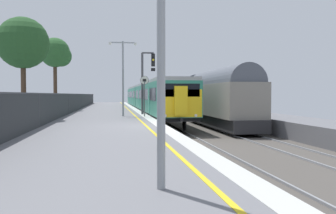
{
  "coord_description": "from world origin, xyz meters",
  "views": [
    {
      "loc": [
        -2.02,
        -17.41,
        1.55
      ],
      "look_at": [
        1.76,
        6.33,
        0.7
      ],
      "focal_mm": 37.76,
      "sensor_mm": 36.0,
      "label": 1
    }
  ],
  "objects_px": {
    "freight_train_adjacent_track": "(174,96)",
    "platform_lamp_near": "(161,2)",
    "background_tree_left": "(24,45)",
    "commuter_train_at_platform": "(147,97)",
    "background_tree_centre": "(57,54)",
    "platform_lamp_mid": "(123,72)",
    "speed_limit_sign": "(144,91)",
    "signal_gantry": "(146,75)"
  },
  "relations": [
    {
      "from": "platform_lamp_mid",
      "to": "background_tree_left",
      "type": "distance_m",
      "value": 6.78
    },
    {
      "from": "platform_lamp_near",
      "to": "background_tree_left",
      "type": "xyz_separation_m",
      "value": [
        -6.13,
        17.33,
        1.59
      ]
    },
    {
      "from": "freight_train_adjacent_track",
      "to": "platform_lamp_near",
      "type": "height_order",
      "value": "platform_lamp_near"
    },
    {
      "from": "platform_lamp_mid",
      "to": "background_tree_centre",
      "type": "xyz_separation_m",
      "value": [
        -6.15,
        10.6,
        2.35
      ]
    },
    {
      "from": "commuter_train_at_platform",
      "to": "background_tree_left",
      "type": "relative_size",
      "value": 6.55
    },
    {
      "from": "platform_lamp_mid",
      "to": "background_tree_left",
      "type": "xyz_separation_m",
      "value": [
        -6.13,
        -2.51,
        1.45
      ]
    },
    {
      "from": "commuter_train_at_platform",
      "to": "platform_lamp_near",
      "type": "height_order",
      "value": "platform_lamp_near"
    },
    {
      "from": "speed_limit_sign",
      "to": "background_tree_left",
      "type": "distance_m",
      "value": 8.3
    },
    {
      "from": "speed_limit_sign",
      "to": "platform_lamp_mid",
      "type": "bearing_deg",
      "value": 153.14
    },
    {
      "from": "platform_lamp_near",
      "to": "background_tree_left",
      "type": "relative_size",
      "value": 0.81
    },
    {
      "from": "commuter_train_at_platform",
      "to": "background_tree_centre",
      "type": "bearing_deg",
      "value": -150.79
    },
    {
      "from": "platform_lamp_near",
      "to": "speed_limit_sign",
      "type": "bearing_deg",
      "value": 85.59
    },
    {
      "from": "commuter_train_at_platform",
      "to": "platform_lamp_mid",
      "type": "relative_size",
      "value": 7.7
    },
    {
      "from": "platform_lamp_near",
      "to": "background_tree_left",
      "type": "distance_m",
      "value": 18.45
    },
    {
      "from": "speed_limit_sign",
      "to": "signal_gantry",
      "type": "bearing_deg",
      "value": 82.6
    },
    {
      "from": "freight_train_adjacent_track",
      "to": "speed_limit_sign",
      "type": "height_order",
      "value": "freight_train_adjacent_track"
    },
    {
      "from": "commuter_train_at_platform",
      "to": "freight_train_adjacent_track",
      "type": "distance_m",
      "value": 5.88
    },
    {
      "from": "platform_lamp_near",
      "to": "background_tree_left",
      "type": "height_order",
      "value": "background_tree_left"
    },
    {
      "from": "commuter_train_at_platform",
      "to": "platform_lamp_near",
      "type": "xyz_separation_m",
      "value": [
        -3.32,
        -35.73,
        1.78
      ]
    },
    {
      "from": "platform_lamp_near",
      "to": "signal_gantry",
      "type": "bearing_deg",
      "value": 85.19
    },
    {
      "from": "speed_limit_sign",
      "to": "background_tree_left",
      "type": "xyz_separation_m",
      "value": [
        -7.6,
        -1.76,
        2.82
      ]
    },
    {
      "from": "background_tree_left",
      "to": "platform_lamp_near",
      "type": "bearing_deg",
      "value": -70.52
    },
    {
      "from": "commuter_train_at_platform",
      "to": "platform_lamp_mid",
      "type": "distance_m",
      "value": 16.35
    },
    {
      "from": "commuter_train_at_platform",
      "to": "speed_limit_sign",
      "type": "relative_size",
      "value": 14.47
    },
    {
      "from": "signal_gantry",
      "to": "platform_lamp_near",
      "type": "height_order",
      "value": "platform_lamp_near"
    },
    {
      "from": "freight_train_adjacent_track",
      "to": "background_tree_left",
      "type": "xyz_separation_m",
      "value": [
        -13.45,
        -22.7,
        3.23
      ]
    },
    {
      "from": "freight_train_adjacent_track",
      "to": "background_tree_left",
      "type": "distance_m",
      "value": 26.59
    },
    {
      "from": "freight_train_adjacent_track",
      "to": "platform_lamp_mid",
      "type": "bearing_deg",
      "value": -109.93
    },
    {
      "from": "signal_gantry",
      "to": "freight_train_adjacent_track",
      "type": "bearing_deg",
      "value": 73.13
    },
    {
      "from": "commuter_train_at_platform",
      "to": "speed_limit_sign",
      "type": "distance_m",
      "value": 16.75
    },
    {
      "from": "platform_lamp_near",
      "to": "platform_lamp_mid",
      "type": "xyz_separation_m",
      "value": [
        -0.0,
        19.84,
        0.13
      ]
    },
    {
      "from": "speed_limit_sign",
      "to": "platform_lamp_near",
      "type": "bearing_deg",
      "value": -94.41
    },
    {
      "from": "platform_lamp_mid",
      "to": "background_tree_centre",
      "type": "height_order",
      "value": "background_tree_centre"
    },
    {
      "from": "signal_gantry",
      "to": "platform_lamp_near",
      "type": "relative_size",
      "value": 0.95
    },
    {
      "from": "freight_train_adjacent_track",
      "to": "commuter_train_at_platform",
      "type": "bearing_deg",
      "value": -132.93
    },
    {
      "from": "freight_train_adjacent_track",
      "to": "speed_limit_sign",
      "type": "distance_m",
      "value": 21.75
    },
    {
      "from": "commuter_train_at_platform",
      "to": "speed_limit_sign",
      "type": "height_order",
      "value": "commuter_train_at_platform"
    },
    {
      "from": "commuter_train_at_platform",
      "to": "freight_train_adjacent_track",
      "type": "height_order",
      "value": "freight_train_adjacent_track"
    },
    {
      "from": "freight_train_adjacent_track",
      "to": "platform_lamp_near",
      "type": "xyz_separation_m",
      "value": [
        -7.32,
        -40.03,
        1.64
      ]
    },
    {
      "from": "freight_train_adjacent_track",
      "to": "platform_lamp_near",
      "type": "bearing_deg",
      "value": -100.37
    },
    {
      "from": "commuter_train_at_platform",
      "to": "background_tree_centre",
      "type": "relative_size",
      "value": 5.79
    },
    {
      "from": "commuter_train_at_platform",
      "to": "background_tree_centre",
      "type": "xyz_separation_m",
      "value": [
        -9.47,
        -5.29,
        4.27
      ]
    }
  ]
}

